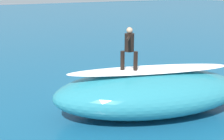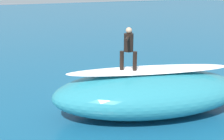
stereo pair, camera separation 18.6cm
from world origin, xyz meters
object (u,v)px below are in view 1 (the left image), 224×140
at_px(surfboard_paddling, 99,86).
at_px(surfer_riding, 129,46).
at_px(surfer_paddling, 98,82).
at_px(surfboard_riding, 129,71).

bearing_deg(surfboard_paddling, surfer_riding, -8.82).
distance_m(surfboard_paddling, surfer_paddling, 0.20).
relative_size(surfboard_riding, surfer_paddling, 1.12).
bearing_deg(surfer_paddling, surfboard_paddling, 0.00).
relative_size(surfboard_paddling, surfer_paddling, 1.43).
relative_size(surfer_riding, surfboard_paddling, 0.66).
distance_m(surfboard_riding, surfer_paddling, 3.68).
xyz_separation_m(surfboard_paddling, surfer_paddling, (0.01, -0.12, 0.16)).
height_order(surfer_riding, surfboard_paddling, surfer_riding).
xyz_separation_m(surfer_riding, surfer_paddling, (-0.32, -3.34, -2.44)).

